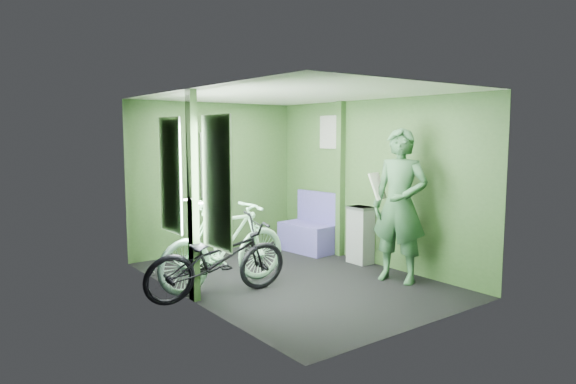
{
  "coord_description": "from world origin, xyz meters",
  "views": [
    {
      "loc": [
        -3.83,
        -5.02,
        1.84
      ],
      "look_at": [
        0.0,
        0.1,
        1.1
      ],
      "focal_mm": 32.0,
      "sensor_mm": 36.0,
      "label": 1
    }
  ],
  "objects_px": {
    "bicycle_black": "(219,297)",
    "bicycle_mint": "(225,287)",
    "bench_seat": "(309,234)",
    "waste_box": "(360,235)",
    "passenger": "(400,206)"
  },
  "relations": [
    {
      "from": "passenger",
      "to": "bench_seat",
      "type": "height_order",
      "value": "passenger"
    },
    {
      "from": "bicycle_mint",
      "to": "waste_box",
      "type": "relative_size",
      "value": 2.13
    },
    {
      "from": "passenger",
      "to": "bench_seat",
      "type": "distance_m",
      "value": 2.05
    },
    {
      "from": "passenger",
      "to": "bicycle_black",
      "type": "bearing_deg",
      "value": -128.96
    },
    {
      "from": "waste_box",
      "to": "bench_seat",
      "type": "bearing_deg",
      "value": 96.46
    },
    {
      "from": "bicycle_mint",
      "to": "bench_seat",
      "type": "relative_size",
      "value": 1.86
    },
    {
      "from": "bicycle_mint",
      "to": "bench_seat",
      "type": "bearing_deg",
      "value": -68.41
    },
    {
      "from": "waste_box",
      "to": "bench_seat",
      "type": "distance_m",
      "value": 1.03
    },
    {
      "from": "bicycle_black",
      "to": "bicycle_mint",
      "type": "xyz_separation_m",
      "value": [
        0.25,
        0.28,
        0.0
      ]
    },
    {
      "from": "waste_box",
      "to": "bicycle_mint",
      "type": "bearing_deg",
      "value": 176.58
    },
    {
      "from": "bicycle_black",
      "to": "bench_seat",
      "type": "height_order",
      "value": "bench_seat"
    },
    {
      "from": "bicycle_mint",
      "to": "passenger",
      "type": "distance_m",
      "value": 2.34
    },
    {
      "from": "bench_seat",
      "to": "waste_box",
      "type": "bearing_deg",
      "value": -89.53
    },
    {
      "from": "bicycle_black",
      "to": "bicycle_mint",
      "type": "distance_m",
      "value": 0.38
    },
    {
      "from": "waste_box",
      "to": "passenger",
      "type": "bearing_deg",
      "value": -105.44
    }
  ]
}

